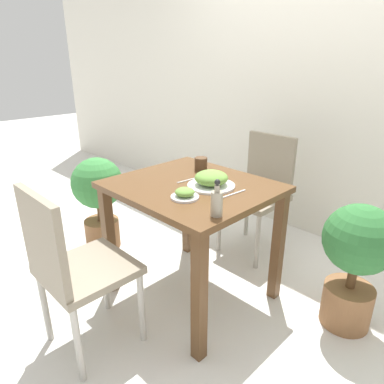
# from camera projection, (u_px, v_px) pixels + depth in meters

# --- Properties ---
(ground_plane) EXTENTS (16.00, 16.00, 0.00)m
(ground_plane) POSITION_uv_depth(u_px,v_px,m) (192.00, 291.00, 2.26)
(ground_plane) COLOR silver
(wall_back) EXTENTS (8.00, 0.05, 2.60)m
(wall_back) POSITION_uv_depth(u_px,v_px,m) (314.00, 77.00, 2.67)
(wall_back) COLOR silver
(wall_back) RESTS_ON ground_plane
(dining_table) EXTENTS (0.90, 0.79, 0.76)m
(dining_table) POSITION_uv_depth(u_px,v_px,m) (192.00, 204.00, 2.03)
(dining_table) COLOR brown
(dining_table) RESTS_ON ground_plane
(chair_near) EXTENTS (0.42, 0.42, 0.91)m
(chair_near) POSITION_uv_depth(u_px,v_px,m) (72.00, 264.00, 1.64)
(chair_near) COLOR gray
(chair_near) RESTS_ON ground_plane
(chair_far) EXTENTS (0.42, 0.42, 0.91)m
(chair_far) POSITION_uv_depth(u_px,v_px,m) (260.00, 187.00, 2.62)
(chair_far) COLOR gray
(chair_far) RESTS_ON ground_plane
(food_plate) EXTENTS (0.27, 0.27, 0.09)m
(food_plate) POSITION_uv_depth(u_px,v_px,m) (211.00, 180.00, 1.93)
(food_plate) COLOR white
(food_plate) RESTS_ON dining_table
(side_plate) EXTENTS (0.15, 0.15, 0.06)m
(side_plate) POSITION_uv_depth(u_px,v_px,m) (185.00, 194.00, 1.77)
(side_plate) COLOR white
(side_plate) RESTS_ON dining_table
(drink_cup) EXTENTS (0.08, 0.08, 0.09)m
(drink_cup) POSITION_uv_depth(u_px,v_px,m) (201.00, 164.00, 2.21)
(drink_cup) COLOR #4C331E
(drink_cup) RESTS_ON dining_table
(sauce_bottle) EXTENTS (0.06, 0.06, 0.18)m
(sauce_bottle) POSITION_uv_depth(u_px,v_px,m) (217.00, 202.00, 1.56)
(sauce_bottle) COLOR gray
(sauce_bottle) RESTS_ON dining_table
(fork_utensil) EXTENTS (0.03, 0.20, 0.00)m
(fork_utensil) POSITION_uv_depth(u_px,v_px,m) (191.00, 179.00, 2.05)
(fork_utensil) COLOR silver
(fork_utensil) RESTS_ON dining_table
(spoon_utensil) EXTENTS (0.02, 0.18, 0.00)m
(spoon_utensil) POSITION_uv_depth(u_px,v_px,m) (234.00, 194.00, 1.83)
(spoon_utensil) COLOR silver
(spoon_utensil) RESTS_ON dining_table
(potted_plant_left) EXTENTS (0.39, 0.39, 0.74)m
(potted_plant_left) POSITION_uv_depth(u_px,v_px,m) (99.00, 195.00, 2.65)
(potted_plant_left) COLOR brown
(potted_plant_left) RESTS_ON ground_plane
(potted_plant_right) EXTENTS (0.38, 0.38, 0.74)m
(potted_plant_right) POSITION_uv_depth(u_px,v_px,m) (356.00, 257.00, 1.84)
(potted_plant_right) COLOR brown
(potted_plant_right) RESTS_ON ground_plane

